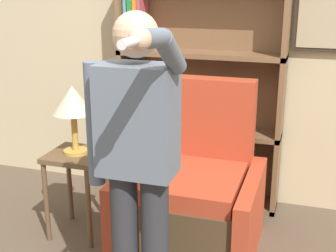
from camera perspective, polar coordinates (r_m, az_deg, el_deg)
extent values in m
cube|color=beige|center=(4.02, 2.57, 10.81)|extent=(8.00, 0.06, 2.80)
cube|color=#33281E|center=(3.81, 18.19, 12.75)|extent=(0.39, 0.04, 0.55)
cube|color=tan|center=(3.79, 18.18, 12.73)|extent=(0.33, 0.01, 0.49)
cube|color=brown|center=(4.09, -5.19, 4.68)|extent=(0.04, 0.28, 1.93)
cube|color=brown|center=(3.79, 13.66, 3.23)|extent=(0.04, 0.28, 1.93)
cube|color=brown|center=(4.01, 4.34, 4.46)|extent=(1.37, 0.01, 1.93)
cube|color=brown|center=(4.20, 3.62, -8.59)|extent=(1.37, 0.28, 0.04)
cube|color=brown|center=(3.97, 3.79, -0.48)|extent=(1.37, 0.28, 0.04)
cube|color=brown|center=(3.83, 3.98, 8.73)|extent=(1.37, 0.28, 0.04)
cube|color=white|center=(4.27, -4.42, -4.24)|extent=(0.03, 0.16, 0.50)
cube|color=black|center=(4.28, -4.01, -4.84)|extent=(0.03, 0.22, 0.41)
cube|color=#238438|center=(4.25, -3.43, -4.63)|extent=(0.05, 0.23, 0.45)
cube|color=#337070|center=(4.22, -2.75, -4.22)|extent=(0.05, 0.21, 0.53)
cube|color=#1E47B2|center=(4.09, -4.49, 3.70)|extent=(0.05, 0.16, 0.47)
cube|color=#238438|center=(4.06, -3.95, 4.18)|extent=(0.03, 0.19, 0.54)
cube|color=orange|center=(4.06, -3.40, 3.31)|extent=(0.04, 0.20, 0.42)
cube|color=orange|center=(4.05, -2.74, 3.22)|extent=(0.04, 0.23, 0.42)
cube|color=#5B99A8|center=(3.99, -4.83, 12.82)|extent=(0.03, 0.18, 0.48)
cube|color=#238438|center=(3.97, -4.24, 12.93)|extent=(0.04, 0.18, 0.50)
cube|color=orange|center=(3.96, -3.62, 12.60)|extent=(0.04, 0.19, 0.45)
cube|color=#BC4C56|center=(3.94, -3.11, 12.56)|extent=(0.03, 0.20, 0.45)
cube|color=#4C3823|center=(3.40, 2.65, -11.12)|extent=(0.75, 0.82, 0.47)
cube|color=#B23D23|center=(3.23, 2.54, -6.82)|extent=(0.71, 0.70, 0.12)
cube|color=#B23D23|center=(3.54, 4.33, -1.62)|extent=(0.75, 0.16, 0.94)
cube|color=#B23D23|center=(3.49, -4.18, -9.28)|extent=(0.10, 0.90, 0.58)
cube|color=#B23D23|center=(3.30, 9.95, -11.19)|extent=(0.10, 0.90, 0.58)
cylinder|color=#2D2D33|center=(2.69, -5.23, -14.27)|extent=(0.15, 0.15, 0.89)
cylinder|color=#2D2D33|center=(2.64, -1.59, -14.93)|extent=(0.15, 0.15, 0.89)
cube|color=slate|center=(2.36, -3.75, 0.68)|extent=(0.39, 0.24, 0.57)
sphere|color=#DBAD89|center=(2.28, -3.96, 11.08)|extent=(0.23, 0.23, 0.23)
cylinder|color=slate|center=(2.47, -8.94, 0.16)|extent=(0.09, 0.09, 0.66)
cylinder|color=slate|center=(2.11, 0.27, 8.91)|extent=(0.09, 0.28, 0.23)
cylinder|color=slate|center=(1.87, -2.01, 10.64)|extent=(0.08, 0.27, 0.10)
sphere|color=#DBAD89|center=(1.74, -3.46, 10.52)|extent=(0.09, 0.09, 0.09)
cylinder|color=white|center=(1.66, -4.66, 10.14)|extent=(0.04, 0.15, 0.04)
cube|color=brown|center=(3.49, -11.14, -3.51)|extent=(0.40, 0.40, 0.04)
cylinder|color=brown|center=(3.57, -14.60, -9.00)|extent=(0.04, 0.04, 0.62)
cylinder|color=brown|center=(3.41, -9.64, -9.95)|extent=(0.04, 0.04, 0.62)
cylinder|color=brown|center=(3.83, -11.90, -6.91)|extent=(0.04, 0.04, 0.62)
cylinder|color=brown|center=(3.68, -7.21, -7.67)|extent=(0.04, 0.04, 0.62)
cylinder|color=gold|center=(3.48, -11.17, -3.04)|extent=(0.18, 0.18, 0.02)
cylinder|color=gold|center=(3.43, -11.32, -0.68)|extent=(0.04, 0.04, 0.28)
cone|color=beige|center=(3.37, -11.55, 3.18)|extent=(0.29, 0.29, 0.20)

